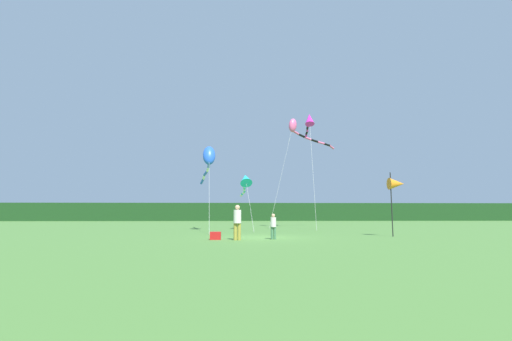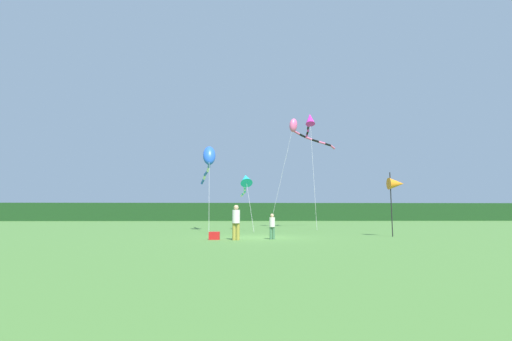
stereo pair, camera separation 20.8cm
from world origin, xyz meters
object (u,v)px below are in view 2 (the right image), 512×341
object	(u,v)px
person_adult	(236,220)
person_child	(272,225)
cooler_box	(214,236)
kite_cyan	(246,181)
banner_flag_pole	(396,184)
kite_blue	(209,158)
kite_rainbow	(299,129)
kite_magenta	(310,121)

from	to	relation	value
person_adult	person_child	xyz separation A→B (m)	(1.87, 0.52, -0.25)
cooler_box	kite_cyan	bearing A→B (deg)	81.50
banner_flag_pole	kite_blue	bearing A→B (deg)	148.96
cooler_box	kite_blue	world-z (taller)	kite_blue
person_child	banner_flag_pole	bearing A→B (deg)	14.07
banner_flag_pole	kite_rainbow	world-z (taller)	kite_rainbow
kite_cyan	kite_magenta	xyz separation A→B (m)	(5.98, 2.82, 5.91)
kite_blue	banner_flag_pole	bearing A→B (deg)	-31.04
kite_rainbow	kite_magenta	bearing A→B (deg)	-51.00
person_adult	cooler_box	world-z (taller)	person_adult
cooler_box	kite_rainbow	world-z (taller)	kite_rainbow
kite_blue	cooler_box	bearing A→B (deg)	-82.02
person_adult	kite_cyan	xyz separation A→B (m)	(0.51, 11.25, 3.04)
cooler_box	banner_flag_pole	distance (m)	11.00
cooler_box	kite_cyan	world-z (taller)	kite_cyan
kite_rainbow	banner_flag_pole	bearing A→B (deg)	-73.80
cooler_box	kite_blue	bearing A→B (deg)	97.98
person_adult	banner_flag_pole	xyz separation A→B (m)	(9.32, 2.39, 2.05)
kite_rainbow	cooler_box	bearing A→B (deg)	-114.43
cooler_box	kite_magenta	world-z (taller)	kite_magenta
banner_flag_pole	kite_magenta	distance (m)	13.86
kite_blue	kite_magenta	bearing A→B (deg)	27.56
person_child	banner_flag_pole	distance (m)	8.02
cooler_box	kite_cyan	distance (m)	11.66
banner_flag_pole	kite_cyan	xyz separation A→B (m)	(-8.81, 8.86, 0.99)
person_child	person_adult	bearing A→B (deg)	-164.46
person_adult	kite_rainbow	bearing A→B (deg)	69.69
cooler_box	banner_flag_pole	bearing A→B (deg)	11.00
cooler_box	person_adult	bearing A→B (deg)	-17.83
kite_blue	kite_cyan	size ratio (longest dim) A/B	1.19
kite_blue	kite_rainbow	distance (m)	10.53
person_adult	kite_rainbow	distance (m)	18.21
kite_blue	kite_cyan	world-z (taller)	kite_blue
kite_blue	kite_rainbow	world-z (taller)	kite_rainbow
kite_cyan	kite_blue	bearing A→B (deg)	-147.93
kite_magenta	kite_rainbow	world-z (taller)	kite_magenta
cooler_box	banner_flag_pole	world-z (taller)	banner_flag_pole
kite_rainbow	person_child	bearing A→B (deg)	-104.33
banner_flag_pole	person_adult	bearing A→B (deg)	-165.64
person_child	kite_cyan	world-z (taller)	kite_cyan
person_child	kite_magenta	size ratio (longest dim) A/B	0.12
person_child	kite_rainbow	size ratio (longest dim) A/B	0.13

